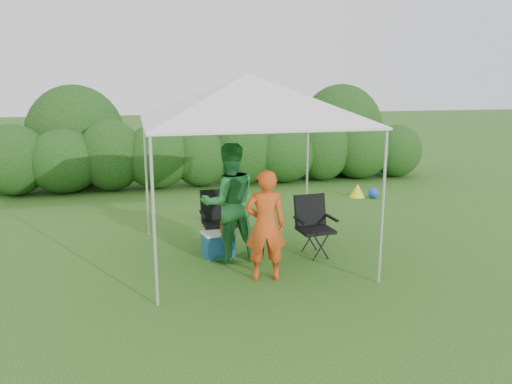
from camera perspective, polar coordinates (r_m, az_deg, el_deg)
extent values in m
plane|color=#376820|center=(7.56, -0.02, -8.48)|extent=(70.00, 70.00, 0.00)
ellipsoid|color=#214D18|center=(13.29, -25.97, 3.30)|extent=(1.65, 1.40, 1.73)
cylinder|color=#382616|center=(13.41, -25.68, 0.29)|extent=(0.12, 0.12, 0.30)
ellipsoid|color=#214D18|center=(13.11, -21.13, 3.28)|extent=(1.80, 1.53, 1.57)
cylinder|color=#382616|center=(13.22, -20.91, 0.55)|extent=(0.12, 0.12, 0.30)
ellipsoid|color=#214D18|center=(12.99, -16.23, 4.05)|extent=(1.58, 1.34, 1.80)
cylinder|color=#382616|center=(13.12, -16.03, 0.81)|extent=(0.12, 0.12, 0.30)
ellipsoid|color=#214D18|center=(13.00, -11.25, 3.98)|extent=(1.73, 1.47, 1.65)
cylinder|color=#382616|center=(13.12, -11.12, 1.07)|extent=(0.12, 0.12, 0.30)
ellipsoid|color=#214D18|center=(13.11, -6.31, 3.89)|extent=(1.50, 1.28, 1.50)
cylinder|color=#382616|center=(13.22, -6.24, 1.32)|extent=(0.12, 0.12, 0.30)
ellipsoid|color=#214D18|center=(13.29, -1.49, 4.57)|extent=(1.65, 1.40, 1.73)
cylinder|color=#382616|center=(13.41, -1.47, 1.55)|extent=(0.12, 0.12, 0.30)
ellipsoid|color=#214D18|center=(13.58, 3.17, 4.41)|extent=(1.80, 1.53, 1.57)
cylinder|color=#382616|center=(13.69, 3.14, 1.76)|extent=(0.12, 0.12, 0.30)
ellipsoid|color=#214D18|center=(13.93, 7.63, 4.99)|extent=(1.57, 1.34, 1.80)
cylinder|color=#382616|center=(14.05, 7.54, 1.96)|extent=(0.12, 0.12, 0.30)
ellipsoid|color=#214D18|center=(14.39, 11.81, 4.77)|extent=(1.72, 1.47, 1.65)
cylinder|color=#382616|center=(14.50, 11.69, 2.13)|extent=(0.12, 0.12, 0.30)
ellipsoid|color=#214D18|center=(14.92, 15.72, 4.55)|extent=(1.50, 1.28, 1.50)
cylinder|color=#382616|center=(15.01, 15.58, 2.28)|extent=(0.12, 0.12, 0.30)
cylinder|color=silver|center=(6.09, -11.58, -3.58)|extent=(0.04, 0.04, 2.10)
cylinder|color=silver|center=(6.87, 14.28, -1.87)|extent=(0.04, 0.04, 2.10)
cylinder|color=silver|center=(9.01, -12.42, 1.63)|extent=(0.04, 0.04, 2.10)
cylinder|color=silver|center=(9.56, 5.87, 2.47)|extent=(0.04, 0.04, 2.10)
cube|color=white|center=(7.57, -0.93, 8.02)|extent=(3.10, 3.10, 0.03)
pyramid|color=white|center=(7.55, -0.94, 10.78)|extent=(3.10, 3.10, 0.70)
cube|color=black|center=(7.94, 6.81, -4.33)|extent=(0.55, 0.51, 0.05)
cube|color=black|center=(8.06, 6.22, -2.00)|extent=(0.53, 0.18, 0.50)
cube|color=black|center=(7.79, 5.04, -3.26)|extent=(0.08, 0.44, 0.03)
cube|color=black|center=(8.00, 8.61, -2.91)|extent=(0.08, 0.44, 0.03)
cylinder|color=black|center=(7.73, 5.96, -6.42)|extent=(0.02, 0.02, 0.42)
cylinder|color=black|center=(7.91, 8.89, -6.06)|extent=(0.02, 0.02, 0.42)
cylinder|color=black|center=(8.11, 4.71, -5.47)|extent=(0.02, 0.02, 0.42)
cylinder|color=black|center=(8.28, 7.53, -5.15)|extent=(0.02, 0.02, 0.42)
cube|color=black|center=(8.24, -4.23, -3.64)|extent=(0.53, 0.49, 0.05)
cube|color=black|center=(8.38, -4.54, -1.39)|extent=(0.52, 0.15, 0.50)
cube|color=black|center=(8.15, -6.12, -2.54)|extent=(0.06, 0.44, 0.03)
cube|color=black|center=(8.24, -2.40, -2.31)|extent=(0.06, 0.44, 0.03)
cylinder|color=black|center=(8.06, -5.46, -5.60)|extent=(0.02, 0.02, 0.42)
cylinder|color=black|center=(8.14, -2.38, -5.37)|extent=(0.02, 0.02, 0.42)
cylinder|color=black|center=(8.47, -5.95, -4.69)|extent=(0.02, 0.02, 0.42)
cylinder|color=black|center=(8.55, -3.02, -4.49)|extent=(0.02, 0.02, 0.42)
imported|color=#DA4B18|center=(6.85, 1.07, -3.84)|extent=(0.62, 0.46, 1.56)
imported|color=#277839|center=(7.58, -3.08, -1.23)|extent=(0.94, 0.76, 1.82)
cube|color=navy|center=(7.93, -4.35, -6.08)|extent=(0.51, 0.41, 0.37)
cube|color=silver|center=(7.87, -4.37, -4.69)|extent=(0.54, 0.43, 0.03)
cylinder|color=#592D0C|center=(7.80, -3.90, -3.79)|extent=(0.06, 0.06, 0.24)
cone|color=#F7F41A|center=(12.15, 11.50, 0.17)|extent=(0.38, 0.38, 0.31)
sphere|color=blue|center=(12.11, 13.26, -0.11)|extent=(0.25, 0.25, 0.25)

